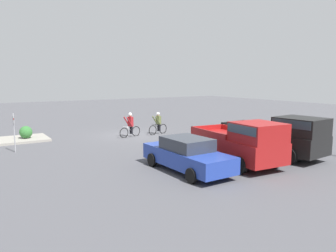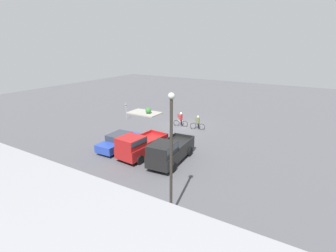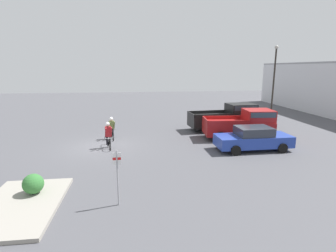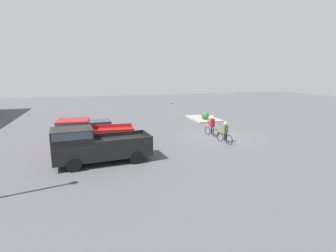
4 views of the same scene
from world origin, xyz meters
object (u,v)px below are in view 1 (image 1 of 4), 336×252
(pickup_truck_1, at_px, (242,142))
(sedan_0, at_px, (187,155))
(cyclist_1, at_px, (158,123))
(cyclist_0, at_px, (130,125))
(shrub, at_px, (26,132))
(pickup_truck_0, at_px, (280,135))
(fire_lane_sign, at_px, (14,129))

(pickup_truck_1, height_order, sedan_0, pickup_truck_1)
(pickup_truck_1, distance_m, cyclist_1, 9.66)
(cyclist_0, distance_m, shrub, 6.84)
(cyclist_1, bearing_deg, pickup_truck_0, 100.99)
(pickup_truck_1, xyz_separation_m, fire_lane_sign, (8.68, -8.56, 0.23))
(sedan_0, height_order, shrub, sedan_0)
(cyclist_1, height_order, fire_lane_sign, fire_lane_sign)
(pickup_truck_1, relative_size, fire_lane_sign, 2.32)
(cyclist_0, xyz_separation_m, fire_lane_sign, (7.49, 1.07, 0.46))
(sedan_0, height_order, cyclist_1, cyclist_1)
(sedan_0, bearing_deg, cyclist_0, -99.87)
(cyclist_1, height_order, shrub, cyclist_1)
(shrub, bearing_deg, sedan_0, 112.90)
(pickup_truck_0, distance_m, fire_lane_sign, 14.27)
(pickup_truck_0, relative_size, cyclist_1, 3.29)
(pickup_truck_1, distance_m, cyclist_0, 9.70)
(pickup_truck_0, relative_size, shrub, 6.96)
(pickup_truck_0, relative_size, fire_lane_sign, 2.60)
(pickup_truck_1, relative_size, cyclist_1, 2.93)
(cyclist_1, relative_size, shrub, 2.12)
(pickup_truck_0, distance_m, cyclist_0, 10.28)
(sedan_0, bearing_deg, shrub, -67.10)
(pickup_truck_1, distance_m, shrub, 14.19)
(pickup_truck_1, distance_m, sedan_0, 2.84)
(pickup_truck_0, xyz_separation_m, cyclist_1, (1.83, -9.42, -0.30))
(cyclist_0, bearing_deg, shrub, -20.08)
(pickup_truck_1, relative_size, sedan_0, 1.06)
(pickup_truck_0, xyz_separation_m, sedan_0, (5.64, -0.34, -0.38))
(fire_lane_sign, bearing_deg, cyclist_0, -171.90)
(pickup_truck_0, relative_size, cyclist_0, 3.24)
(cyclist_0, bearing_deg, sedan_0, 80.13)
(pickup_truck_0, height_order, cyclist_0, pickup_truck_0)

